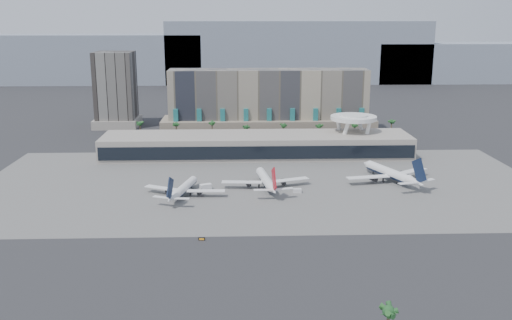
{
  "coord_description": "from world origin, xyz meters",
  "views": [
    {
      "loc": [
        -10.81,
        -199.14,
        76.06
      ],
      "look_at": [
        -2.69,
        40.0,
        15.25
      ],
      "focal_mm": 40.0,
      "sensor_mm": 36.0,
      "label": 1
    }
  ],
  "objects_px": {
    "service_vehicle_a": "(206,187)",
    "airliner_centre": "(266,180)",
    "airliner_left": "(183,189)",
    "service_vehicle_b": "(297,191)",
    "taxiway_sign": "(202,239)",
    "airliner_right": "(391,173)"
  },
  "relations": [
    {
      "from": "taxiway_sign",
      "to": "airliner_centre",
      "type": "bearing_deg",
      "value": 70.72
    },
    {
      "from": "airliner_left",
      "to": "service_vehicle_a",
      "type": "xyz_separation_m",
      "value": [
        9.21,
        9.12,
        -2.04
      ]
    },
    {
      "from": "airliner_right",
      "to": "service_vehicle_b",
      "type": "height_order",
      "value": "airliner_right"
    },
    {
      "from": "airliner_centre",
      "to": "airliner_right",
      "type": "xyz_separation_m",
      "value": [
        59.18,
        8.18,
        0.39
      ]
    },
    {
      "from": "airliner_centre",
      "to": "airliner_right",
      "type": "distance_m",
      "value": 59.74
    },
    {
      "from": "airliner_left",
      "to": "service_vehicle_b",
      "type": "relative_size",
      "value": 10.11
    },
    {
      "from": "taxiway_sign",
      "to": "service_vehicle_b",
      "type": "bearing_deg",
      "value": 57.36
    },
    {
      "from": "service_vehicle_a",
      "to": "airliner_centre",
      "type": "bearing_deg",
      "value": -20.79
    },
    {
      "from": "service_vehicle_a",
      "to": "service_vehicle_b",
      "type": "xyz_separation_m",
      "value": [
        40.67,
        -6.29,
        -0.3
      ]
    },
    {
      "from": "airliner_centre",
      "to": "taxiway_sign",
      "type": "xyz_separation_m",
      "value": [
        -25.67,
        -61.62,
        -3.12
      ]
    },
    {
      "from": "service_vehicle_b",
      "to": "service_vehicle_a",
      "type": "bearing_deg",
      "value": 171.37
    },
    {
      "from": "airliner_left",
      "to": "service_vehicle_b",
      "type": "height_order",
      "value": "airliner_left"
    },
    {
      "from": "airliner_left",
      "to": "airliner_centre",
      "type": "xyz_separation_m",
      "value": [
        36.54,
        10.71,
        0.36
      ]
    },
    {
      "from": "airliner_left",
      "to": "airliner_right",
      "type": "height_order",
      "value": "airliner_right"
    },
    {
      "from": "airliner_right",
      "to": "taxiway_sign",
      "type": "bearing_deg",
      "value": -162.95
    },
    {
      "from": "airliner_centre",
      "to": "service_vehicle_a",
      "type": "relative_size",
      "value": 8.19
    },
    {
      "from": "airliner_right",
      "to": "service_vehicle_a",
      "type": "xyz_separation_m",
      "value": [
        -86.51,
        -9.77,
        -2.79
      ]
    },
    {
      "from": "airliner_right",
      "to": "service_vehicle_b",
      "type": "distance_m",
      "value": 48.67
    },
    {
      "from": "airliner_centre",
      "to": "taxiway_sign",
      "type": "relative_size",
      "value": 17.78
    },
    {
      "from": "airliner_right",
      "to": "taxiway_sign",
      "type": "relative_size",
      "value": 18.63
    },
    {
      "from": "airliner_left",
      "to": "taxiway_sign",
      "type": "xyz_separation_m",
      "value": [
        10.87,
        -50.91,
        -2.76
      ]
    },
    {
      "from": "airliner_centre",
      "to": "taxiway_sign",
      "type": "bearing_deg",
      "value": -120.34
    }
  ]
}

